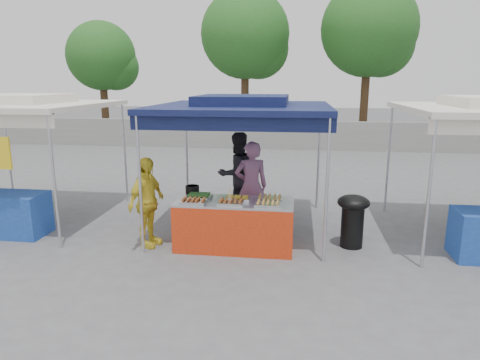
# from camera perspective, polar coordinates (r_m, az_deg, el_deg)

# --- Properties ---
(ground_plane) EXTENTS (80.00, 80.00, 0.00)m
(ground_plane) POSITION_cam_1_polar(r_m,az_deg,el_deg) (7.62, -0.62, -8.74)
(ground_plane) COLOR #5A5A5C
(back_wall) EXTENTS (40.00, 0.25, 1.20)m
(back_wall) POSITION_cam_1_polar(r_m,az_deg,el_deg) (18.16, 4.45, 6.01)
(back_wall) COLOR gray
(back_wall) RESTS_ON ground_plane
(main_canopy) EXTENTS (3.20, 3.20, 2.57)m
(main_canopy) POSITION_cam_1_polar(r_m,az_deg,el_deg) (8.04, 0.36, 9.80)
(main_canopy) COLOR #BBBBC3
(main_canopy) RESTS_ON ground_plane
(neighbor_stall_left) EXTENTS (3.20, 3.20, 2.57)m
(neighbor_stall_left) POSITION_cam_1_polar(r_m,az_deg,el_deg) (9.45, -28.23, 4.05)
(neighbor_stall_left) COLOR #BBBBC3
(neighbor_stall_left) RESTS_ON ground_plane
(tree_0) EXTENTS (3.37, 3.28, 5.63)m
(tree_0) POSITION_cam_1_polar(r_m,az_deg,el_deg) (22.50, -17.58, 15.12)
(tree_0) COLOR #412B19
(tree_0) RESTS_ON ground_plane
(tree_1) EXTENTS (4.01, 4.01, 6.90)m
(tree_1) POSITION_cam_1_polar(r_m,az_deg,el_deg) (20.51, 1.13, 18.39)
(tree_1) COLOR #412B19
(tree_1) RESTS_ON ground_plane
(tree_2) EXTENTS (4.12, 4.12, 7.08)m
(tree_2) POSITION_cam_1_polar(r_m,az_deg,el_deg) (20.43, 17.18, 18.22)
(tree_2) COLOR #412B19
(tree_2) RESTS_ON ground_plane
(vendor_table) EXTENTS (2.00, 0.80, 0.85)m
(vendor_table) POSITION_cam_1_polar(r_m,az_deg,el_deg) (7.37, -0.74, -5.96)
(vendor_table) COLOR red
(vendor_table) RESTS_ON ground_plane
(food_tray_fl) EXTENTS (0.42, 0.30, 0.07)m
(food_tray_fl) POSITION_cam_1_polar(r_m,az_deg,el_deg) (7.14, -6.23, -2.83)
(food_tray_fl) COLOR silver
(food_tray_fl) RESTS_ON vendor_table
(food_tray_fm) EXTENTS (0.42, 0.30, 0.07)m
(food_tray_fm) POSITION_cam_1_polar(r_m,az_deg,el_deg) (7.03, -1.23, -3.01)
(food_tray_fm) COLOR silver
(food_tray_fm) RESTS_ON vendor_table
(food_tray_fr) EXTENTS (0.42, 0.30, 0.07)m
(food_tray_fr) POSITION_cam_1_polar(r_m,az_deg,el_deg) (6.95, 3.73, -3.22)
(food_tray_fr) COLOR silver
(food_tray_fr) RESTS_ON vendor_table
(food_tray_bl) EXTENTS (0.42, 0.30, 0.07)m
(food_tray_bl) POSITION_cam_1_polar(r_m,az_deg,el_deg) (7.45, -5.49, -2.12)
(food_tray_bl) COLOR silver
(food_tray_bl) RESTS_ON vendor_table
(food_tray_bm) EXTENTS (0.42, 0.30, 0.07)m
(food_tray_bm) POSITION_cam_1_polar(r_m,az_deg,el_deg) (7.29, -0.33, -2.41)
(food_tray_bm) COLOR silver
(food_tray_bm) RESTS_ON vendor_table
(food_tray_br) EXTENTS (0.42, 0.30, 0.07)m
(food_tray_br) POSITION_cam_1_polar(r_m,az_deg,el_deg) (7.28, 4.00, -2.47)
(food_tray_br) COLOR silver
(food_tray_br) RESTS_ON vendor_table
(cooking_pot) EXTENTS (0.25, 0.25, 0.14)m
(cooking_pot) POSITION_cam_1_polar(r_m,az_deg,el_deg) (7.74, -6.37, -1.28)
(cooking_pot) COLOR black
(cooking_pot) RESTS_ON vendor_table
(skewer_cup) EXTENTS (0.08, 0.08, 0.10)m
(skewer_cup) POSITION_cam_1_polar(r_m,az_deg,el_deg) (7.03, -1.41, -2.85)
(skewer_cup) COLOR #BBBBC3
(skewer_cup) RESTS_ON vendor_table
(wok_burner) EXTENTS (0.55, 0.55, 0.93)m
(wok_burner) POSITION_cam_1_polar(r_m,az_deg,el_deg) (7.65, 14.80, -4.70)
(wok_burner) COLOR black
(wok_burner) RESTS_ON ground_plane
(crate_left) EXTENTS (0.46, 0.33, 0.28)m
(crate_left) POSITION_cam_1_polar(r_m,az_deg,el_deg) (8.18, -2.95, -6.15)
(crate_left) COLOR #142FA2
(crate_left) RESTS_ON ground_plane
(crate_right) EXTENTS (0.46, 0.32, 0.27)m
(crate_right) POSITION_cam_1_polar(r_m,az_deg,el_deg) (7.94, 2.83, -6.78)
(crate_right) COLOR #142FA2
(crate_right) RESTS_ON ground_plane
(crate_stacked) EXTENTS (0.43, 0.30, 0.26)m
(crate_stacked) POSITION_cam_1_polar(r_m,az_deg,el_deg) (7.85, 2.86, -4.96)
(crate_stacked) COLOR #142FA2
(crate_stacked) RESTS_ON crate_right
(vendor_woman) EXTENTS (0.73, 0.58, 1.74)m
(vendor_woman) POSITION_cam_1_polar(r_m,az_deg,el_deg) (8.14, 1.50, -0.86)
(vendor_woman) COLOR #89577C
(vendor_woman) RESTS_ON ground_plane
(helper_man) EXTENTS (1.10, 1.05, 1.79)m
(helper_man) POSITION_cam_1_polar(r_m,az_deg,el_deg) (9.09, -0.36, 0.79)
(helper_man) COLOR black
(helper_man) RESTS_ON ground_plane
(customer_person) EXTENTS (0.63, 1.00, 1.58)m
(customer_person) POSITION_cam_1_polar(r_m,az_deg,el_deg) (7.54, -12.32, -2.94)
(customer_person) COLOR yellow
(customer_person) RESTS_ON ground_plane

